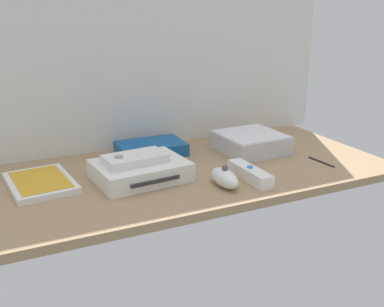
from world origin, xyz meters
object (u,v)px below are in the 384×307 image
(mini_computer, at_px, (251,142))
(game_case, at_px, (41,183))
(remote_classic_pad, at_px, (135,159))
(stylus_pen, at_px, (321,161))
(remote_wand, at_px, (250,174))
(network_router, at_px, (151,148))
(game_console, at_px, (140,170))
(remote_nunchuk, at_px, (225,178))

(mini_computer, height_order, game_case, mini_computer)
(remote_classic_pad, distance_m, stylus_pen, 0.49)
(remote_wand, xyz_separation_m, stylus_pen, (0.24, 0.02, -0.01))
(mini_computer, relative_size, stylus_pen, 1.95)
(network_router, bearing_deg, stylus_pen, -33.54)
(game_console, xyz_separation_m, stylus_pen, (0.47, -0.09, -0.02))
(game_console, xyz_separation_m, game_case, (-0.22, 0.06, -0.01))
(network_router, distance_m, remote_wand, 0.31)
(game_case, relative_size, remote_nunchuk, 2.02)
(network_router, xyz_separation_m, remote_classic_pad, (-0.10, -0.17, 0.04))
(game_case, distance_m, remote_nunchuk, 0.42)
(mini_computer, distance_m, game_case, 0.57)
(mini_computer, xyz_separation_m, remote_classic_pad, (-0.36, -0.07, 0.03))
(game_case, bearing_deg, remote_nunchuk, -31.27)
(remote_nunchuk, xyz_separation_m, remote_classic_pad, (-0.17, 0.12, 0.03))
(game_console, bearing_deg, mini_computer, 6.08)
(remote_wand, bearing_deg, network_router, 116.34)
(remote_wand, height_order, stylus_pen, remote_wand)
(game_console, bearing_deg, remote_wand, -31.24)
(game_case, bearing_deg, stylus_pen, -17.77)
(remote_nunchuk, distance_m, stylus_pen, 0.31)
(game_console, relative_size, remote_classic_pad, 1.48)
(remote_classic_pad, bearing_deg, stylus_pen, -15.86)
(remote_classic_pad, bearing_deg, game_case, 158.16)
(mini_computer, height_order, remote_wand, mini_computer)
(mini_computer, bearing_deg, remote_wand, -122.93)
(remote_wand, distance_m, remote_classic_pad, 0.27)
(game_console, height_order, remote_classic_pad, remote_classic_pad)
(game_console, distance_m, stylus_pen, 0.48)
(mini_computer, bearing_deg, remote_nunchuk, -134.83)
(game_console, bearing_deg, remote_nunchuk, -43.23)
(game_case, xyz_separation_m, stylus_pen, (0.69, -0.15, -0.00))
(network_router, height_order, remote_wand, same)
(remote_classic_pad, bearing_deg, network_router, 53.44)
(game_console, height_order, stylus_pen, game_console)
(game_console, relative_size, remote_wand, 1.50)
(mini_computer, bearing_deg, game_console, -168.76)
(game_console, height_order, game_case, game_console)
(mini_computer, height_order, network_router, mini_computer)
(mini_computer, xyz_separation_m, network_router, (-0.26, 0.10, -0.01))
(remote_wand, distance_m, stylus_pen, 0.24)
(remote_wand, bearing_deg, game_console, 152.94)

